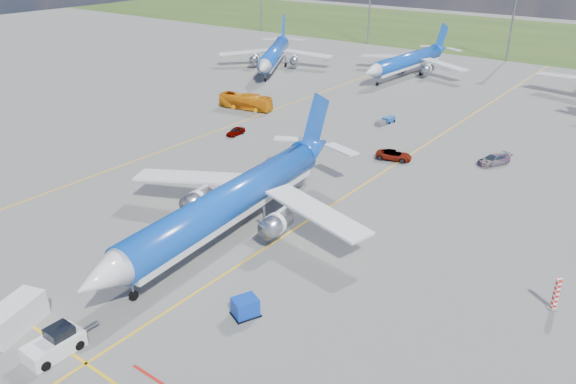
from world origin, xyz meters
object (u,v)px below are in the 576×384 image
Objects in this scene: service_car_a at (236,131)px; warning_post at (556,294)px; apron_bus at (246,102)px; uld_container at (245,307)px; bg_jet_nnw at (406,76)px; main_airliner at (231,234)px; service_car_b at (394,155)px; baggage_tug_c at (386,121)px; bg_jet_nw at (274,69)px; service_van at (14,317)px; service_car_c at (494,160)px; pushback_tug at (55,344)px.

warning_post is at bearing -21.13° from service_car_a.
apron_bus is 14.56m from service_car_a.
bg_jet_nnw is at bearing 131.99° from uld_container.
apron_bus is (-29.56, 36.56, 1.42)m from main_airliner.
baggage_tug_c is (-8.82, 14.29, -0.24)m from service_car_b.
warning_post is 1.49× the size of uld_container.
main_airliner is at bearing -167.64° from warning_post.
bg_jet_nw is 48.64m from service_car_a.
service_car_b is at bearing -65.58° from bg_jet_nw.
warning_post reaches higher than service_van.
service_car_c is (33.74, -42.04, 0.71)m from bg_jet_nnw.
bg_jet_nw reaches higher than service_car_b.
main_airliner is 44.56m from baggage_tug_c.
service_car_b reaches higher than service_car_a.
bg_jet_nnw is (28.28, 12.47, 0.00)m from bg_jet_nw.
bg_jet_nnw is at bearing 118.45° from baggage_tug_c.
bg_jet_nw is (-77.14, 59.54, -1.50)m from warning_post.
pushback_tug reaches higher than baggage_tug_c.
bg_jet_nw is 6.47× the size of pushback_tug.
bg_jet_nnw is 36.86m from baggage_tug_c.
bg_jet_nw is 34.17m from apron_bus.
uld_container reaches higher than baggage_tug_c.
service_car_a is at bearing -89.98° from bg_jet_nnw.
warning_post is 0.68× the size of baggage_tug_c.
warning_post is at bearing 44.89° from pushback_tug.
service_car_c reaches higher than baggage_tug_c.
main_airliner is 9.49× the size of baggage_tug_c.
uld_container is 46.67m from service_car_c.
pushback_tug is at bearing -161.22° from apron_bus.
apron_bus is (-39.96, 46.23, 0.61)m from uld_container.
bg_jet_nw is 10.76× the size of service_car_a.
service_car_c is at bearing 76.95° from pushback_tug.
main_airliner is at bearing -73.63° from bg_jet_nnw.
pushback_tug is 1.36× the size of baggage_tug_c.
bg_jet_nnw is 10.25× the size of service_car_a.
apron_bus is (-60.33, 29.82, -0.08)m from warning_post.
service_car_c is (62.02, -29.57, 0.71)m from bg_jet_nw.
bg_jet_nnw is 80.80m from main_airliner.
warning_post is 44.64m from service_van.
bg_jet_nw reaches higher than service_van.
bg_jet_nw is at bearing 118.78° from service_car_a.
warning_post is at bearing 7.31° from main_airliner.
main_airliner is 7.00× the size of pushback_tug.
bg_jet_nw reaches higher than baggage_tug_c.
baggage_tug_c is (41.32, -22.00, 0.45)m from bg_jet_nw.
service_car_b is at bearing 9.91° from service_car_a.
main_airliner is 8.51× the size of service_car_c.
bg_jet_nw is 46.82m from baggage_tug_c.
service_van is 1.05× the size of service_car_b.
baggage_tug_c is (-1.81, 66.44, -0.70)m from service_van.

